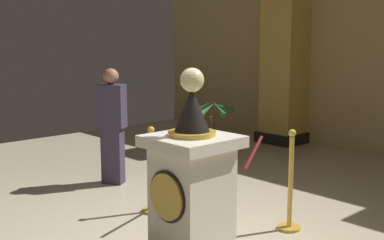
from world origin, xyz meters
The scene contains 7 objects.
pedestal_clock centered at (0.30, -0.20, 0.68)m, with size 0.70×0.70×1.71m.
stanchion_near centered at (0.51, 0.99, 0.37)m, with size 0.24×0.24×1.06m.
stanchion_far centered at (-0.88, 0.27, 0.35)m, with size 0.24×0.24×1.00m.
velvet_rope centered at (-0.19, 0.63, 0.79)m, with size 1.09×1.08×0.22m.
column_left centered at (-2.25, 4.61, 1.70)m, with size 0.85×0.85×3.42m.
potted_palm_left centered at (-2.31, 2.68, 0.33)m, with size 0.78×0.75×1.01m.
bystander_guest centered at (-2.14, 0.59, 0.83)m, with size 0.42×0.38×1.58m.
Camera 1 is at (3.31, -2.99, 1.92)m, focal length 44.92 mm.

